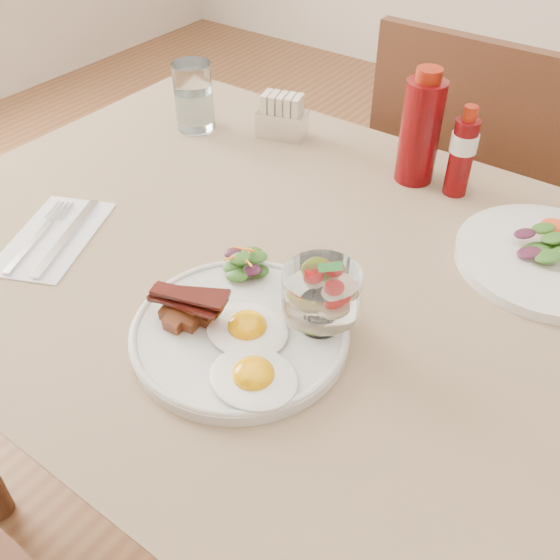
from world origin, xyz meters
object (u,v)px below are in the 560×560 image
at_px(fruit_cup, 322,292).
at_px(table, 313,315).
at_px(chair_far, 468,200).
at_px(water_glass, 194,100).
at_px(ketchup_bottle, 420,130).
at_px(hot_sauce_bottle, 462,153).
at_px(main_plate, 240,333).
at_px(sugar_caddy, 282,118).

bearing_deg(fruit_cup, table, 125.65).
relative_size(chair_far, water_glass, 7.15).
height_order(ketchup_bottle, hot_sauce_bottle, ketchup_bottle).
bearing_deg(table, ketchup_bottle, 90.56).
distance_m(main_plate, sugar_caddy, 0.56).
distance_m(table, sugar_caddy, 0.44).
height_order(chair_far, fruit_cup, chair_far).
bearing_deg(sugar_caddy, hot_sauce_bottle, -15.85).
distance_m(ketchup_bottle, sugar_caddy, 0.29).
xyz_separation_m(fruit_cup, hot_sauce_bottle, (0.00, 0.42, 0.00)).
height_order(table, sugar_caddy, sugar_caddy).
height_order(table, hot_sauce_bottle, hot_sauce_bottle).
xyz_separation_m(chair_far, sugar_caddy, (-0.28, -0.35, 0.26)).
bearing_deg(main_plate, chair_far, 89.69).
relative_size(ketchup_bottle, hot_sauce_bottle, 1.27).
bearing_deg(main_plate, water_glass, 137.12).
height_order(main_plate, sugar_caddy, sugar_caddy).
distance_m(chair_far, hot_sauce_bottle, 0.47).
bearing_deg(ketchup_bottle, chair_far, 89.48).
distance_m(table, chair_far, 0.68).
distance_m(table, ketchup_bottle, 0.37).
height_order(table, ketchup_bottle, ketchup_bottle).
xyz_separation_m(chair_far, water_glass, (-0.44, -0.42, 0.28)).
bearing_deg(chair_far, sugar_caddy, -128.70).
bearing_deg(hot_sauce_bottle, main_plate, -99.23).
xyz_separation_m(chair_far, main_plate, (-0.00, -0.83, 0.24)).
height_order(main_plate, water_glass, water_glass).
relative_size(sugar_caddy, water_glass, 0.80).
height_order(table, main_plate, main_plate).
height_order(chair_far, sugar_caddy, chair_far).
relative_size(fruit_cup, water_glass, 0.76).
distance_m(main_plate, fruit_cup, 0.12).
relative_size(table, sugar_caddy, 12.82).
bearing_deg(water_glass, sugar_caddy, 23.70).
distance_m(sugar_caddy, water_glass, 0.18).
height_order(ketchup_bottle, water_glass, ketchup_bottle).
bearing_deg(hot_sauce_bottle, water_glass, -171.51).
relative_size(chair_far, fruit_cup, 9.35).
height_order(hot_sauce_bottle, sugar_caddy, hot_sauce_bottle).
relative_size(main_plate, fruit_cup, 2.82).
relative_size(chair_far, ketchup_bottle, 4.69).
xyz_separation_m(ketchup_bottle, hot_sauce_bottle, (0.08, 0.00, -0.02)).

